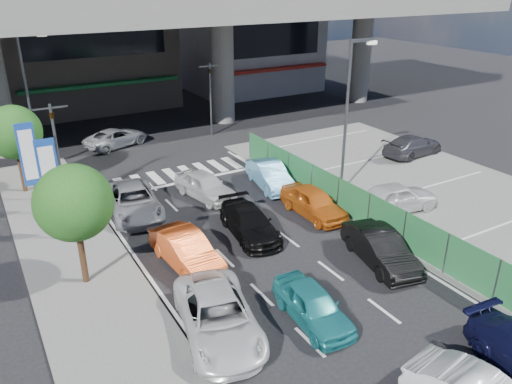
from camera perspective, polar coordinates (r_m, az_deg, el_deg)
ground at (r=19.49m, az=4.76°, el=-10.25°), size 120.00×120.00×0.00m
parking_lot at (r=27.68m, az=21.36°, el=-1.10°), size 12.00×28.00×0.06m
sidewalk_left at (r=20.38m, az=-18.79°, el=-9.73°), size 4.00×30.00×0.12m
fence_run at (r=22.75m, az=14.44°, el=-3.09°), size 0.16×22.00×1.80m
expressway at (r=36.45m, az=-16.07°, el=19.49°), size 64.00×14.00×10.75m
building_center at (r=47.18m, az=-19.63°, el=18.25°), size 14.00×10.90×15.00m
building_east at (r=52.03m, az=-0.85°, el=18.24°), size 12.00×10.90×12.00m
traffic_light_left at (r=26.26m, az=-22.11°, el=6.63°), size 1.60×1.24×5.20m
traffic_light_right at (r=36.12m, az=-5.29°, el=12.48°), size 1.60×1.24×5.20m
street_lamp_right at (r=26.10m, az=10.66°, el=9.76°), size 1.65×0.22×8.00m
street_lamp_left at (r=31.87m, az=-24.43°, el=10.56°), size 1.65×0.22×8.00m
signboard_near at (r=22.62m, az=-22.52°, el=1.64°), size 0.80×0.14×4.70m
signboard_far at (r=25.41m, az=-24.51°, el=3.61°), size 0.80×0.14×4.70m
tree_near at (r=18.84m, az=-20.09°, el=-1.20°), size 2.80×2.80×4.80m
tree_far at (r=28.66m, az=-25.93°, el=6.14°), size 2.80×2.80×4.80m
sedan_white_mid_left at (r=16.65m, az=-4.35°, el=-14.00°), size 3.34×5.35×1.38m
taxi_teal_mid at (r=17.30m, az=6.51°, el=-12.74°), size 1.74×3.76×1.25m
hatch_black_mid_right at (r=20.86m, az=14.02°, el=-6.27°), size 2.34×4.41×1.38m
taxi_orange_left at (r=20.29m, az=-7.96°, el=-6.64°), size 1.82×4.30×1.38m
sedan_black_mid at (r=22.38m, az=-0.74°, el=-3.53°), size 2.29×4.50×1.25m
taxi_orange_right at (r=24.37m, az=6.60°, el=-1.16°), size 1.67×4.07×1.38m
wagon_silver_front_left at (r=25.04m, az=-13.81°, el=-1.02°), size 2.90×5.21×1.38m
sedan_white_front_mid at (r=26.28m, az=-5.84°, el=0.75°), size 2.37×4.23×1.36m
kei_truck_front_right at (r=27.47m, az=1.60°, el=1.92°), size 2.16×4.38×1.38m
crossing_wagon_silver at (r=35.62m, az=-15.66°, el=6.03°), size 4.86×3.51×1.23m
parked_sedan_white at (r=25.50m, az=15.76°, el=-0.55°), size 4.45×2.34×1.44m
parked_sedan_dgrey at (r=33.86m, az=17.49°, el=5.10°), size 4.70×2.32×1.31m
traffic_cone at (r=24.34m, az=11.79°, el=-2.19°), size 0.45×0.45×0.78m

